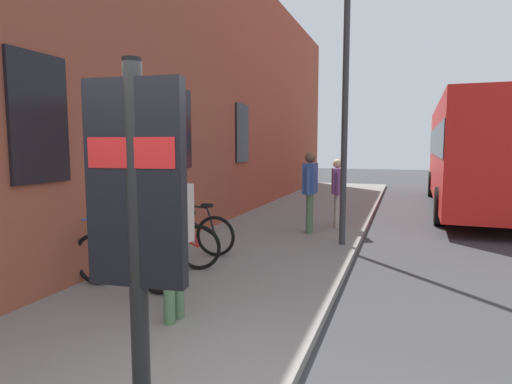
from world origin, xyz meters
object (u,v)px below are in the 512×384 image
at_px(city_bus, 478,150).
at_px(pedestrian_by_facade, 337,186).
at_px(pedestrian_crossing_street, 172,225).
at_px(transit_info_sign, 136,212).
at_px(street_lamp, 346,77).
at_px(bicycle_nearest_sign, 188,233).
at_px(bicycle_far_end, 167,244).
at_px(pedestrian_near_bus, 310,184).
at_px(bicycle_beside_lamp, 125,261).

height_order(city_bus, pedestrian_by_facade, city_bus).
bearing_deg(pedestrian_crossing_street, transit_info_sign, -154.13).
xyz_separation_m(pedestrian_by_facade, street_lamp, (-1.79, -0.38, 2.24)).
bearing_deg(city_bus, pedestrian_by_facade, 143.82).
bearing_deg(bicycle_nearest_sign, transit_info_sign, -154.63).
xyz_separation_m(bicycle_nearest_sign, transit_info_sign, (-4.80, -2.28, 1.21)).
relative_size(bicycle_far_end, transit_info_sign, 0.73).
xyz_separation_m(transit_info_sign, street_lamp, (6.49, -0.23, 1.64)).
distance_m(transit_info_sign, pedestrian_by_facade, 8.31).
height_order(bicycle_nearest_sign, street_lamp, street_lamp).
height_order(transit_info_sign, pedestrian_near_bus, transit_info_sign).
xyz_separation_m(bicycle_beside_lamp, bicycle_far_end, (1.05, -0.02, 0.00)).
xyz_separation_m(pedestrian_near_bus, pedestrian_by_facade, (0.89, -0.47, -0.11)).
xyz_separation_m(city_bus, pedestrian_by_facade, (-5.04, 3.68, -0.81)).
xyz_separation_m(bicycle_beside_lamp, pedestrian_near_bus, (4.56, -1.57, 0.71)).
bearing_deg(pedestrian_by_facade, city_bus, -36.18).
relative_size(bicycle_far_end, bicycle_nearest_sign, 0.99).
bearing_deg(bicycle_beside_lamp, pedestrian_near_bus, -19.02).
distance_m(city_bus, street_lamp, 7.72).
distance_m(bicycle_beside_lamp, bicycle_far_end, 1.05).
bearing_deg(bicycle_beside_lamp, transit_info_sign, -142.30).
xyz_separation_m(city_bus, pedestrian_crossing_street, (-11.19, 4.56, -0.72)).
height_order(bicycle_far_end, pedestrian_near_bus, pedestrian_near_bus).
xyz_separation_m(transit_info_sign, pedestrian_by_facade, (8.28, 0.16, -0.61)).
relative_size(bicycle_far_end, pedestrian_near_bus, 0.97).
bearing_deg(transit_info_sign, pedestrian_near_bus, 4.82).
distance_m(transit_info_sign, pedestrian_crossing_street, 2.43).
distance_m(pedestrian_near_bus, pedestrian_crossing_street, 5.28).
distance_m(bicycle_nearest_sign, pedestrian_by_facade, 4.12).
bearing_deg(bicycle_beside_lamp, city_bus, -28.62).
relative_size(pedestrian_crossing_street, street_lamp, 0.32).
relative_size(bicycle_nearest_sign, transit_info_sign, 0.74).
distance_m(pedestrian_near_bus, pedestrian_by_facade, 1.01).
distance_m(bicycle_nearest_sign, street_lamp, 4.15).
height_order(bicycle_beside_lamp, pedestrian_crossing_street, pedestrian_crossing_street).
height_order(transit_info_sign, street_lamp, street_lamp).
relative_size(city_bus, street_lamp, 1.92).
bearing_deg(pedestrian_crossing_street, bicycle_far_end, 32.95).
relative_size(bicycle_nearest_sign, city_bus, 0.17).
bearing_deg(bicycle_far_end, city_bus, -31.16).
height_order(pedestrian_by_facade, street_lamp, street_lamp).
bearing_deg(pedestrian_crossing_street, pedestrian_near_bus, -4.46).
distance_m(city_bus, pedestrian_near_bus, 7.27).
xyz_separation_m(bicycle_beside_lamp, bicycle_nearest_sign, (1.96, 0.08, 0.00)).
bearing_deg(pedestrian_by_facade, bicycle_beside_lamp, 159.49).
bearing_deg(pedestrian_by_facade, street_lamp, -167.91).
xyz_separation_m(bicycle_beside_lamp, transit_info_sign, (-2.84, -2.20, 1.21)).
height_order(city_bus, pedestrian_crossing_street, city_bus).
relative_size(transit_info_sign, street_lamp, 0.44).
height_order(bicycle_far_end, bicycle_nearest_sign, same).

